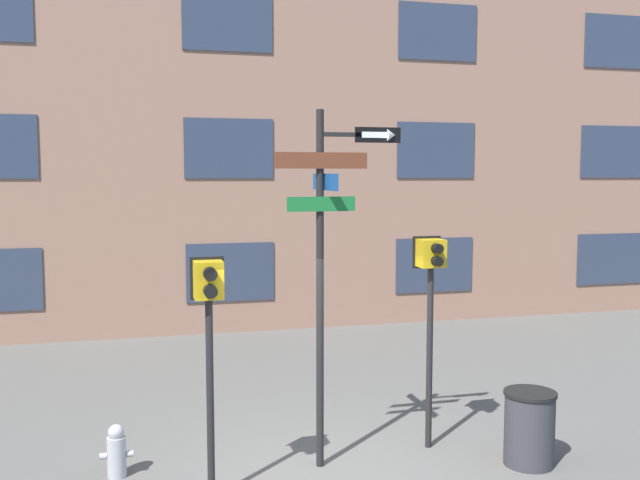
# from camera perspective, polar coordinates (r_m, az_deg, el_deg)

# --- Properties ---
(building_facade) EXTENTS (24.00, 0.63, 13.41)m
(building_facade) POSITION_cam_1_polar(r_m,az_deg,el_deg) (16.15, -7.56, 16.79)
(building_facade) COLOR #936B56
(building_facade) RESTS_ON ground_plane
(street_sign_pole) EXTENTS (1.52, 1.05, 4.22)m
(street_sign_pole) POSITION_cam_1_polar(r_m,az_deg,el_deg) (8.30, 0.55, -0.80)
(street_sign_pole) COLOR black
(street_sign_pole) RESTS_ON ground_plane
(pedestrian_signal_left) EXTENTS (0.36, 0.40, 2.61)m
(pedestrian_signal_left) POSITION_cam_1_polar(r_m,az_deg,el_deg) (7.59, -8.87, -5.73)
(pedestrian_signal_left) COLOR black
(pedestrian_signal_left) RESTS_ON ground_plane
(pedestrian_signal_right) EXTENTS (0.38, 0.40, 2.70)m
(pedestrian_signal_right) POSITION_cam_1_polar(r_m,az_deg,el_deg) (9.04, 8.85, -3.56)
(pedestrian_signal_right) COLOR black
(pedestrian_signal_right) RESTS_ON ground_plane
(fire_hydrant) EXTENTS (0.38, 0.22, 0.62)m
(fire_hydrant) POSITION_cam_1_polar(r_m,az_deg,el_deg) (8.87, -15.97, -15.96)
(fire_hydrant) COLOR #A5A5A8
(fire_hydrant) RESTS_ON ground_plane
(trash_bin) EXTENTS (0.63, 0.63, 0.90)m
(trash_bin) POSITION_cam_1_polar(r_m,az_deg,el_deg) (9.17, 16.40, -14.22)
(trash_bin) COLOR #333338
(trash_bin) RESTS_ON ground_plane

